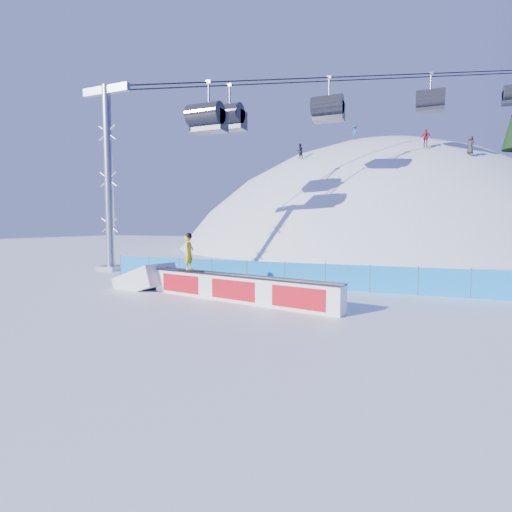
% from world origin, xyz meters
% --- Properties ---
extents(ground, '(160.00, 160.00, 0.00)m').
position_xyz_m(ground, '(0.00, 0.00, 0.00)').
color(ground, white).
rests_on(ground, ground).
extents(snow_hill, '(64.00, 64.00, 64.00)m').
position_xyz_m(snow_hill, '(0.00, 42.00, -18.00)').
color(snow_hill, white).
rests_on(snow_hill, ground).
extents(safety_fence, '(22.05, 0.05, 1.30)m').
position_xyz_m(safety_fence, '(0.00, 4.50, 0.60)').
color(safety_fence, '#0B7FE2').
rests_on(safety_fence, ground).
extents(chairlift, '(40.80, 41.70, 22.00)m').
position_xyz_m(chairlift, '(4.74, 27.49, 16.89)').
color(chairlift, '#969DA4').
rests_on(chairlift, ground).
extents(rail_box, '(8.79, 2.65, 1.07)m').
position_xyz_m(rail_box, '(-1.55, 0.25, 0.53)').
color(rail_box, white).
rests_on(rail_box, ground).
extents(snow_ramp, '(3.12, 2.34, 1.74)m').
position_xyz_m(snow_ramp, '(-6.95, 1.53, 0.00)').
color(snow_ramp, white).
rests_on(snow_ramp, ground).
extents(snowboarder, '(1.56, 0.62, 1.60)m').
position_xyz_m(snowboarder, '(-4.10, 0.85, 1.86)').
color(snowboarder, black).
rests_on(snowboarder, rail_box).
extents(distant_skiers, '(17.38, 8.72, 5.40)m').
position_xyz_m(distant_skiers, '(0.22, 31.20, 12.02)').
color(distant_skiers, black).
rests_on(distant_skiers, ground).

